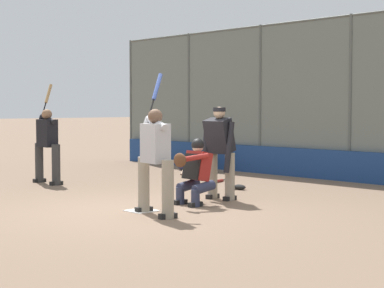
% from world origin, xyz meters
% --- Properties ---
extents(ground_plane, '(160.00, 160.00, 0.00)m').
position_xyz_m(ground_plane, '(0.00, 0.00, 0.00)').
color(ground_plane, '#7A604C').
extents(home_plate_marker, '(0.43, 0.43, 0.01)m').
position_xyz_m(home_plate_marker, '(0.00, 0.00, 0.01)').
color(home_plate_marker, white).
rests_on(home_plate_marker, ground_plane).
extents(backstop_fence, '(15.92, 0.08, 3.77)m').
position_xyz_m(backstop_fence, '(-0.00, -6.11, 1.97)').
color(backstop_fence, '#515651').
rests_on(backstop_fence, ground_plane).
extents(padding_wall, '(15.52, 0.18, 0.69)m').
position_xyz_m(padding_wall, '(0.00, -6.01, 0.34)').
color(padding_wall, navy).
rests_on(padding_wall, ground_plane).
extents(bleachers_beyond, '(11.09, 2.50, 1.48)m').
position_xyz_m(bleachers_beyond, '(1.64, -8.61, 0.48)').
color(bleachers_beyond, slate).
rests_on(bleachers_beyond, ground_plane).
extents(batter_at_plate, '(0.96, 0.78, 2.23)m').
position_xyz_m(batter_at_plate, '(-0.45, 0.09, 0.90)').
color(batter_at_plate, gray).
rests_on(batter_at_plate, ground_plane).
extents(catcher_behind_plate, '(0.60, 0.71, 1.14)m').
position_xyz_m(catcher_behind_plate, '(-0.11, -1.09, 0.59)').
color(catcher_behind_plate, '#2D334C').
rests_on(catcher_behind_plate, ground_plane).
extents(umpire_home, '(0.68, 0.45, 1.68)m').
position_xyz_m(umpire_home, '(0.00, -1.83, 0.90)').
color(umpire_home, gray).
rests_on(umpire_home, ground_plane).
extents(batter_on_deck, '(1.03, 0.63, 2.20)m').
position_xyz_m(batter_on_deck, '(4.33, -0.90, 0.89)').
color(batter_on_deck, '#333333').
rests_on(batter_on_deck, ground_plane).
extents(spare_bat_near_backstop, '(0.24, 0.80, 0.07)m').
position_xyz_m(spare_bat_near_backstop, '(1.86, -3.75, 0.03)').
color(spare_bat_near_backstop, black).
rests_on(spare_bat_near_backstop, ground_plane).
extents(spare_bat_by_padding, '(0.69, 0.55, 0.07)m').
position_xyz_m(spare_bat_by_padding, '(2.19, -2.59, 0.03)').
color(spare_bat_by_padding, black).
rests_on(spare_bat_by_padding, ground_plane).
extents(spare_bat_third_base_side, '(0.89, 0.10, 0.07)m').
position_xyz_m(spare_bat_third_base_side, '(2.92, -4.08, 0.03)').
color(spare_bat_third_base_side, black).
rests_on(spare_bat_third_base_side, ground_plane).
extents(fielding_glove_on_dirt, '(0.29, 0.22, 0.10)m').
position_xyz_m(fielding_glove_on_dirt, '(0.71, -3.15, 0.05)').
color(fielding_glove_on_dirt, black).
rests_on(fielding_glove_on_dirt, ground_plane).
extents(equipment_bag_dugout_side, '(1.31, 0.30, 0.30)m').
position_xyz_m(equipment_bag_dugout_side, '(3.98, -5.12, 0.15)').
color(equipment_bag_dugout_side, navy).
rests_on(equipment_bag_dugout_side, ground_plane).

